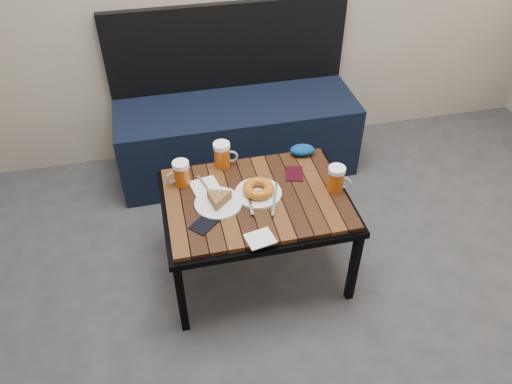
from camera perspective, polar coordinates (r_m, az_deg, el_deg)
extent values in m
cube|color=black|center=(3.04, -2.15, 6.35)|extent=(1.40, 0.50, 0.45)
cube|color=black|center=(3.01, -3.27, 16.28)|extent=(1.40, 0.05, 0.50)
cube|color=black|center=(2.19, -8.52, -11.95)|extent=(0.03, 0.03, 0.42)
cube|color=black|center=(2.32, 11.11, -8.45)|extent=(0.04, 0.03, 0.42)
cube|color=black|center=(2.58, -9.90, -2.19)|extent=(0.03, 0.04, 0.42)
cube|color=black|center=(2.69, 6.79, 0.31)|extent=(0.04, 0.04, 0.42)
cube|color=black|center=(2.25, 0.00, -1.26)|extent=(0.84, 0.62, 0.03)
cube|color=#361C0C|center=(2.23, 0.00, -0.76)|extent=(0.80, 0.58, 0.02)
cylinder|color=#AF490E|center=(2.29, -8.47, 1.92)|extent=(0.08, 0.08, 0.10)
cylinder|color=white|center=(2.25, -8.62, 3.12)|extent=(0.08, 0.08, 0.02)
torus|color=#8C999E|center=(2.28, -9.49, 1.66)|extent=(0.06, 0.02, 0.06)
cylinder|color=#AF490E|center=(2.38, -3.90, 4.05)|extent=(0.09, 0.09, 0.10)
cylinder|color=white|center=(2.34, -3.97, 5.30)|extent=(0.08, 0.08, 0.02)
torus|color=#8C999E|center=(2.38, -2.83, 4.08)|extent=(0.07, 0.02, 0.06)
cylinder|color=#AF490E|center=(2.26, 9.08, 1.31)|extent=(0.10, 0.10, 0.10)
cylinder|color=white|center=(2.22, 9.25, 2.53)|extent=(0.08, 0.08, 0.02)
torus|color=#8C999E|center=(2.26, 10.12, 1.05)|extent=(0.06, 0.04, 0.06)
cylinder|color=white|center=(2.19, -4.31, -1.31)|extent=(0.21, 0.21, 0.01)
cylinder|color=white|center=(2.23, 0.26, -0.15)|extent=(0.21, 0.21, 0.01)
torus|color=#95570D|center=(2.21, 0.26, 0.42)|extent=(0.14, 0.14, 0.04)
cube|color=#A5A8AD|center=(2.19, 2.15, -0.74)|extent=(0.08, 0.21, 0.00)
cube|color=#A5A8AD|center=(2.17, -0.67, -1.17)|extent=(0.03, 0.16, 0.00)
cube|color=white|center=(2.28, -5.83, 0.63)|extent=(0.14, 0.14, 0.01)
cube|color=#A5A8AD|center=(2.28, -5.84, 0.74)|extent=(0.06, 0.16, 0.00)
cube|color=white|center=(2.03, 0.47, -5.36)|extent=(0.13, 0.11, 0.01)
cube|color=black|center=(2.10, -5.93, -3.68)|extent=(0.14, 0.14, 0.01)
cube|color=black|center=(2.35, 4.41, 2.10)|extent=(0.11, 0.13, 0.01)
ellipsoid|color=#051280|center=(2.47, 5.31, 4.80)|extent=(0.13, 0.09, 0.05)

